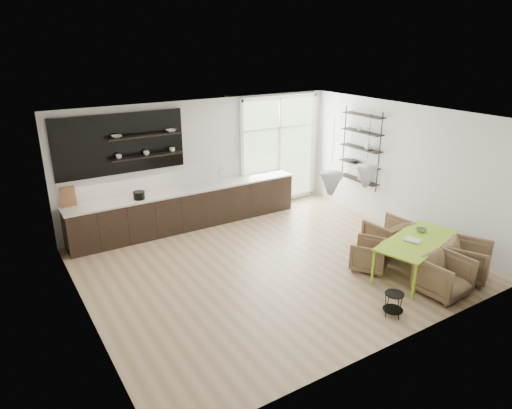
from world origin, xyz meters
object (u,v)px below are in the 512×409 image
object	(u,v)px
wire_stool	(394,301)
armchair_back_left	(369,255)
armchair_back_right	(388,236)
armchair_front_right	(467,260)
armchair_front_left	(444,276)
dining_table	(417,242)

from	to	relation	value
wire_stool	armchair_back_left	bearing A→B (deg)	58.91
armchair_back_left	armchair_back_right	size ratio (longest dim) A/B	0.83
armchair_back_right	armchair_front_right	distance (m)	1.59
armchair_front_left	armchair_back_left	bearing A→B (deg)	103.24
armchair_front_left	wire_stool	world-z (taller)	armchair_front_left
armchair_back_left	armchair_back_right	distance (m)	0.91
dining_table	armchair_back_left	distance (m)	0.91
armchair_back_left	armchair_front_left	distance (m)	1.41
dining_table	armchair_back_left	size ratio (longest dim) A/B	3.14
armchair_back_right	armchair_front_left	bearing A→B (deg)	72.94
dining_table	armchair_front_right	world-z (taller)	armchair_front_right
armchair_back_left	wire_stool	xyz separation A→B (m)	(-0.82, -1.35, -0.04)
dining_table	wire_stool	size ratio (longest dim) A/B	5.06
dining_table	armchair_front_right	distance (m)	0.95
armchair_back_right	armchair_front_right	size ratio (longest dim) A/B	1.01
armchair_back_right	wire_stool	distance (m)	2.37
armchair_front_right	armchair_back_right	bearing A→B (deg)	79.04
dining_table	wire_stool	world-z (taller)	dining_table
armchair_back_right	wire_stool	size ratio (longest dim) A/B	1.95
armchair_back_left	armchair_front_left	size ratio (longest dim) A/B	0.84
armchair_back_left	wire_stool	bearing A→B (deg)	26.40
armchair_back_left	dining_table	bearing A→B (deg)	105.31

